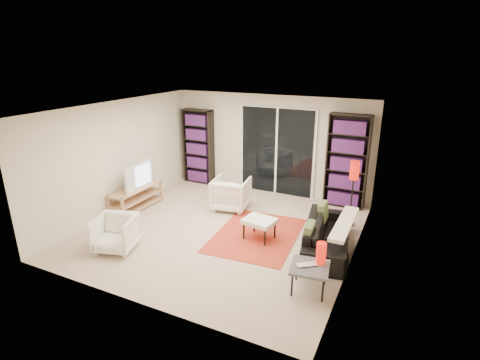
# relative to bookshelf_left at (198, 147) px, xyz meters

# --- Properties ---
(floor) EXTENTS (5.00, 5.00, 0.00)m
(floor) POSITION_rel_bookshelf_left_xyz_m (1.95, -2.33, -0.98)
(floor) COLOR #C5AD96
(floor) RESTS_ON ground
(wall_back) EXTENTS (5.00, 0.02, 2.40)m
(wall_back) POSITION_rel_bookshelf_left_xyz_m (1.95, 0.17, 0.22)
(wall_back) COLOR beige
(wall_back) RESTS_ON ground
(wall_front) EXTENTS (5.00, 0.02, 2.40)m
(wall_front) POSITION_rel_bookshelf_left_xyz_m (1.95, -4.83, 0.22)
(wall_front) COLOR beige
(wall_front) RESTS_ON ground
(wall_left) EXTENTS (0.02, 5.00, 2.40)m
(wall_left) POSITION_rel_bookshelf_left_xyz_m (-0.55, -2.33, 0.22)
(wall_left) COLOR beige
(wall_left) RESTS_ON ground
(wall_right) EXTENTS (0.02, 5.00, 2.40)m
(wall_right) POSITION_rel_bookshelf_left_xyz_m (4.45, -2.33, 0.22)
(wall_right) COLOR beige
(wall_right) RESTS_ON ground
(ceiling) EXTENTS (5.00, 5.00, 0.02)m
(ceiling) POSITION_rel_bookshelf_left_xyz_m (1.95, -2.33, 1.42)
(ceiling) COLOR white
(ceiling) RESTS_ON wall_back
(sliding_door) EXTENTS (1.92, 0.08, 2.16)m
(sliding_door) POSITION_rel_bookshelf_left_xyz_m (2.15, 0.13, 0.07)
(sliding_door) COLOR white
(sliding_door) RESTS_ON ground
(bookshelf_left) EXTENTS (0.80, 0.30, 1.95)m
(bookshelf_left) POSITION_rel_bookshelf_left_xyz_m (0.00, 0.00, 0.00)
(bookshelf_left) COLOR black
(bookshelf_left) RESTS_ON ground
(bookshelf_right) EXTENTS (0.90, 0.30, 2.10)m
(bookshelf_right) POSITION_rel_bookshelf_left_xyz_m (3.85, -0.00, 0.07)
(bookshelf_right) COLOR black
(bookshelf_right) RESTS_ON ground
(tv_stand) EXTENTS (0.44, 1.37, 0.50)m
(tv_stand) POSITION_rel_bookshelf_left_xyz_m (-0.30, -2.19, -0.71)
(tv_stand) COLOR tan
(tv_stand) RESTS_ON floor
(tv) EXTENTS (0.24, 0.98, 0.56)m
(tv) POSITION_rel_bookshelf_left_xyz_m (-0.28, -2.19, -0.19)
(tv) COLOR black
(tv) RESTS_ON tv_stand
(rug) EXTENTS (1.66, 2.15, 0.01)m
(rug) POSITION_rel_bookshelf_left_xyz_m (2.65, -2.22, -0.97)
(rug) COLOR #B23220
(rug) RESTS_ON floor
(sofa) EXTENTS (1.03, 1.99, 0.56)m
(sofa) POSITION_rel_bookshelf_left_xyz_m (3.99, -2.16, -0.70)
(sofa) COLOR black
(sofa) RESTS_ON floor
(armchair_back) EXTENTS (0.87, 0.89, 0.71)m
(armchair_back) POSITION_rel_bookshelf_left_xyz_m (1.61, -1.27, -0.62)
(armchair_back) COLOR white
(armchair_back) RESTS_ON floor
(armchair_front) EXTENTS (0.84, 0.85, 0.63)m
(armchair_front) POSITION_rel_bookshelf_left_xyz_m (0.61, -3.80, -0.66)
(armchair_front) COLOR white
(armchair_front) RESTS_ON floor
(ottoman) EXTENTS (0.63, 0.54, 0.40)m
(ottoman) POSITION_rel_bookshelf_left_xyz_m (2.74, -2.32, -0.63)
(ottoman) COLOR white
(ottoman) RESTS_ON floor
(side_table) EXTENTS (0.62, 0.62, 0.40)m
(side_table) POSITION_rel_bookshelf_left_xyz_m (4.03, -3.49, -0.61)
(side_table) COLOR #4A4B50
(side_table) RESTS_ON floor
(laptop) EXTENTS (0.35, 0.33, 0.02)m
(laptop) POSITION_rel_bookshelf_left_xyz_m (4.01, -3.53, -0.56)
(laptop) COLOR silver
(laptop) RESTS_ON side_table
(table_lamp) EXTENTS (0.15, 0.15, 0.33)m
(table_lamp) POSITION_rel_bookshelf_left_xyz_m (4.15, -3.34, -0.41)
(table_lamp) COLOR red
(table_lamp) RESTS_ON side_table
(floor_lamp) EXTENTS (0.20, 0.20, 1.35)m
(floor_lamp) POSITION_rel_bookshelf_left_xyz_m (4.17, -0.97, 0.05)
(floor_lamp) COLOR black
(floor_lamp) RESTS_ON floor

